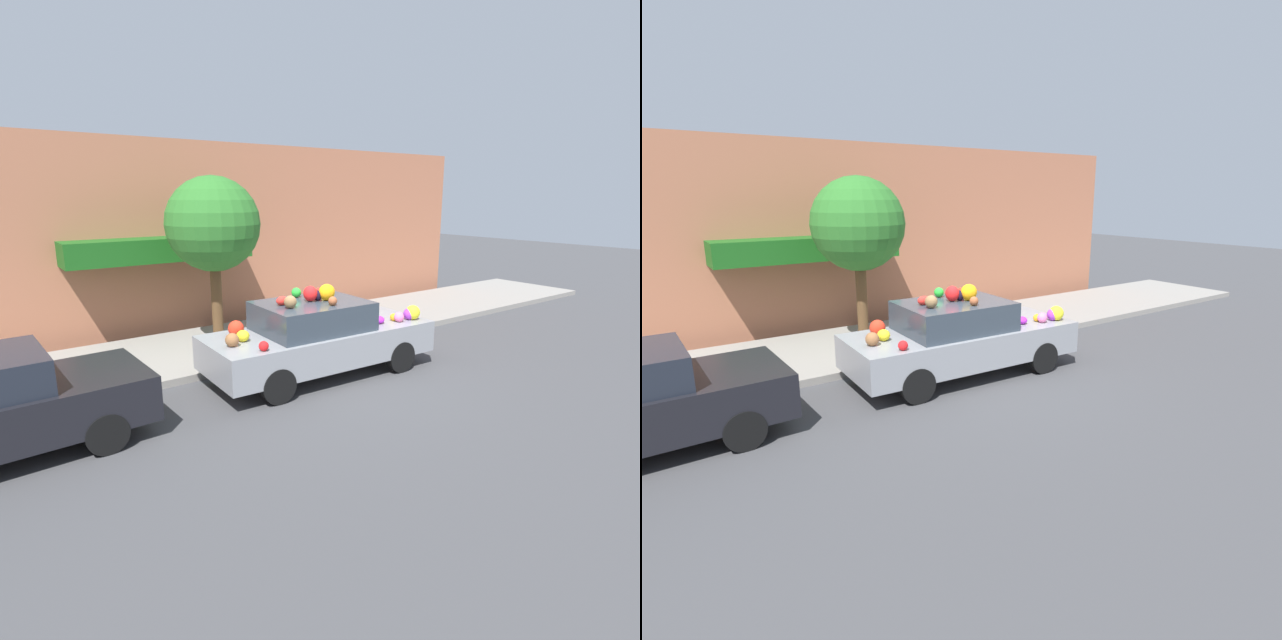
% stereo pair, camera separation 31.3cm
% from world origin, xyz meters
% --- Properties ---
extents(ground_plane, '(60.00, 60.00, 0.00)m').
position_xyz_m(ground_plane, '(0.00, 0.00, 0.00)').
color(ground_plane, '#424244').
extents(sidewalk_curb, '(24.00, 3.20, 0.14)m').
position_xyz_m(sidewalk_curb, '(0.00, 2.70, 0.07)').
color(sidewalk_curb, gray).
rests_on(sidewalk_curb, ground).
extents(building_facade, '(18.00, 1.20, 4.74)m').
position_xyz_m(building_facade, '(-0.12, 4.90, 2.36)').
color(building_facade, '#B26B4C').
rests_on(building_facade, ground).
extents(street_tree, '(2.04, 2.04, 3.70)m').
position_xyz_m(street_tree, '(-0.90, 2.70, 2.80)').
color(street_tree, brown).
rests_on(street_tree, sidewalk_curb).
extents(fire_hydrant, '(0.20, 0.20, 0.70)m').
position_xyz_m(fire_hydrant, '(1.43, 1.72, 0.49)').
color(fire_hydrant, gold).
rests_on(fire_hydrant, sidewalk_curb).
extents(art_car, '(4.56, 1.92, 1.79)m').
position_xyz_m(art_car, '(-0.04, 0.05, 0.77)').
color(art_car, gray).
rests_on(art_car, ground).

